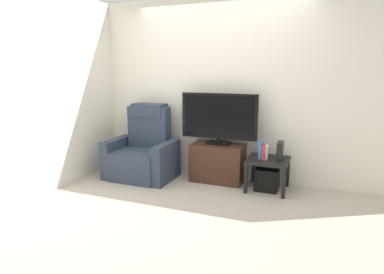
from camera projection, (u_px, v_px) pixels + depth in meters
ground_plane at (191, 202)px, 3.96m from camera, size 6.40×6.40×0.00m
wall_back at (220, 90)px, 4.73m from camera, size 6.40×0.06×2.60m
wall_side at (62, 91)px, 4.39m from camera, size 0.06×4.48×2.60m
tv_stand at (218, 163)px, 4.67m from camera, size 0.74×0.40×0.54m
television at (219, 118)px, 4.56m from camera, size 1.10×0.20×0.72m
recliner_armchair at (143, 152)px, 4.86m from camera, size 0.98×0.78×1.08m
side_table at (268, 164)px, 4.31m from camera, size 0.54×0.54×0.43m
subwoofer_box at (267, 179)px, 4.35m from camera, size 0.30×0.30×0.30m
book_leftmost at (261, 150)px, 4.29m from camera, size 0.04×0.12×0.24m
book_middle at (264, 152)px, 4.28m from camera, size 0.04×0.14×0.19m
book_rightmost at (267, 152)px, 4.27m from camera, size 0.03×0.10×0.19m
game_console at (280, 151)px, 4.23m from camera, size 0.07×0.20×0.24m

